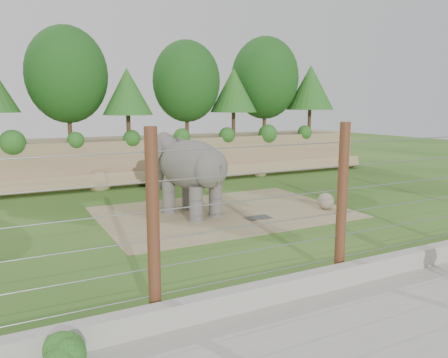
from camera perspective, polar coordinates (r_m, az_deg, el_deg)
name	(u,v)px	position (r m, az deg, el deg)	size (l,w,h in m)	color
ground	(250,232)	(15.50, 3.44, -6.94)	(90.00, 90.00, 0.00)	#2A561A
back_embankment	(150,113)	(26.72, -9.60, 8.49)	(30.00, 5.52, 8.77)	#897152
dirt_patch	(224,212)	(18.26, -0.06, -4.34)	(10.00, 7.00, 0.02)	#8E805A
drain_grate	(258,218)	(17.32, 4.45, -5.06)	(1.00, 0.60, 0.03)	#262628
elephant	(192,176)	(17.56, -4.26, 0.38)	(1.70, 3.96, 3.20)	#5E5955
stone_ball	(326,201)	(19.17, 13.15, -2.82)	(0.70, 0.70, 0.70)	gray
retaining_wall	(353,273)	(11.65, 16.46, -11.69)	(26.00, 0.35, 0.50)	#A19F96
walkway	(420,316)	(10.53, 24.23, -15.96)	(26.00, 4.00, 0.01)	#A19F96
barrier_fence	(342,201)	(11.50, 15.14, -2.80)	(20.26, 0.26, 4.00)	#53331B
walkway_shrub	(68,356)	(8.04, -19.69, -20.89)	(0.76, 0.76, 0.76)	#21571B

